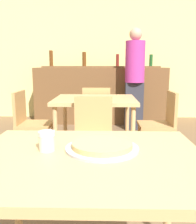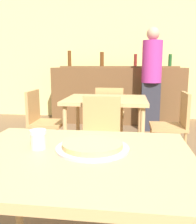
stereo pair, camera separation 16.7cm
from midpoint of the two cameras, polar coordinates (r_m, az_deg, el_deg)
wall_back at (r=5.55m, az=-0.17°, el=13.22°), size 8.00×0.05×2.80m
dining_table_near at (r=1.20m, az=-6.36°, el=-13.37°), size 1.09×0.87×0.75m
dining_table_far at (r=2.97m, az=-2.30°, el=1.36°), size 0.95×0.80×0.77m
bar_counter at (r=5.07m, az=-0.33°, el=3.86°), size 2.60×0.56×1.10m
bar_back_shelf at (r=5.18m, az=-0.78°, el=10.70°), size 2.39×0.24×0.34m
chair_far_side_front at (r=2.44m, az=-3.14°, el=-4.89°), size 0.40×0.40×0.85m
chair_far_side_back at (r=3.56m, az=-1.68°, el=0.07°), size 0.40×0.40×0.85m
chair_far_side_left at (r=3.15m, az=-16.98°, el=-1.78°), size 0.40×0.40×0.85m
chair_far_side_right at (r=3.05m, az=12.93°, el=-1.98°), size 0.40×0.40×0.85m
pizza_tray at (r=1.24m, az=-2.95°, el=-7.86°), size 0.36×0.36×0.04m
cheese_shaker at (r=1.26m, az=-15.42°, el=-6.43°), size 0.08×0.08×0.10m
person_standing at (r=4.48m, az=7.32°, el=8.28°), size 0.34×0.34×1.79m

